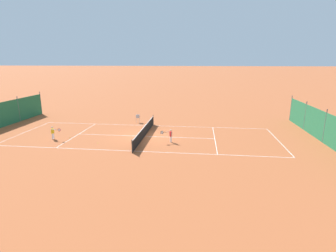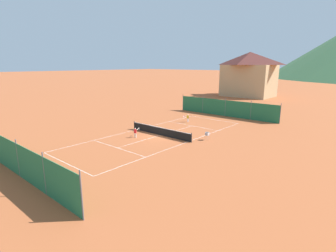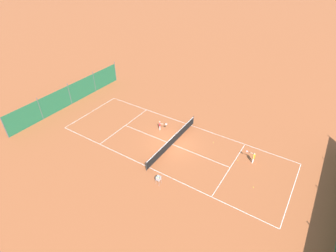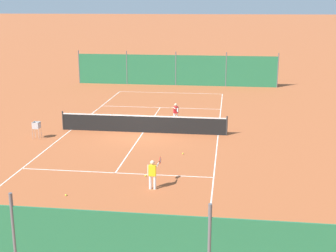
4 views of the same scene
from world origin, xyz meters
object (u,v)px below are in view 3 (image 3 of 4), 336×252
at_px(tennis_ball_service_box, 238,160).
at_px(tennis_ball_alley_right, 214,143).
at_px(tennis_ball_by_net_left, 253,187).
at_px(ball_hopper, 159,179).
at_px(tennis_net, 172,141).
at_px(player_far_service, 160,125).
at_px(player_near_service, 253,157).

xyz_separation_m(tennis_ball_service_box, tennis_ball_alley_right, (-1.22, -3.11, 0.00)).
bearing_deg(tennis_ball_by_net_left, ball_hopper, -60.15).
bearing_deg(tennis_net, ball_hopper, 19.69).
bearing_deg(tennis_net, player_far_service, -120.65).
relative_size(player_far_service, player_near_service, 0.98).
distance_m(player_near_service, tennis_ball_by_net_left, 3.33).
relative_size(tennis_net, tennis_ball_by_net_left, 139.09).
xyz_separation_m(tennis_net, tennis_ball_service_box, (-1.32, 6.64, -0.47)).
relative_size(tennis_ball_service_box, tennis_ball_alley_right, 1.00).
height_order(player_far_service, tennis_ball_service_box, player_far_service).
bearing_deg(tennis_ball_alley_right, tennis_ball_service_box, 68.54).
bearing_deg(tennis_ball_by_net_left, player_far_service, -103.31).
xyz_separation_m(player_far_service, ball_hopper, (6.80, 4.44, -0.00)).
distance_m(player_far_service, player_near_service, 10.42).
distance_m(player_near_service, tennis_ball_service_box, 1.49).
bearing_deg(tennis_net, player_near_service, 103.19).
xyz_separation_m(player_far_service, tennis_ball_by_net_left, (2.73, 11.54, -0.63)).
distance_m(tennis_net, player_far_service, 2.96).
relative_size(tennis_ball_alley_right, tennis_ball_by_net_left, 1.00).
distance_m(player_near_service, ball_hopper, 9.31).
distance_m(tennis_net, player_near_service, 8.09).
bearing_deg(player_far_service, tennis_ball_service_box, 88.86).
height_order(player_near_service, tennis_ball_service_box, player_near_service).
height_order(tennis_ball_service_box, tennis_ball_alley_right, same).
bearing_deg(tennis_ball_service_box, tennis_ball_by_net_left, 42.79).
height_order(tennis_net, player_far_service, player_far_service).
height_order(tennis_net, ball_hopper, tennis_net).
distance_m(tennis_ball_by_net_left, ball_hopper, 8.21).
bearing_deg(tennis_ball_by_net_left, player_near_service, -159.89).
distance_m(tennis_ball_service_box, tennis_ball_by_net_left, 3.47).
xyz_separation_m(player_near_service, tennis_ball_alley_right, (-0.70, -4.35, -0.64)).
bearing_deg(player_near_service, ball_hopper, -39.93).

